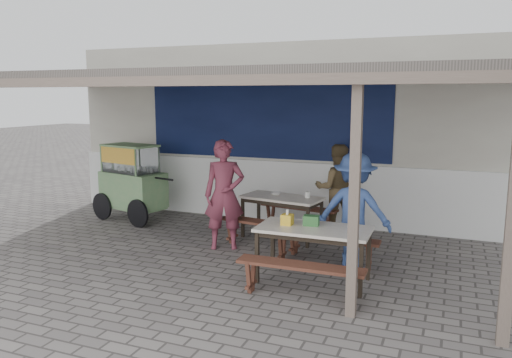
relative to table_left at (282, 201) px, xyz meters
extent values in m
plane|color=slate|center=(-0.60, -1.78, -0.67)|extent=(60.00, 60.00, 0.00)
cube|color=beige|center=(-0.60, 1.82, 1.08)|extent=(9.00, 1.20, 3.50)
cube|color=white|center=(-0.60, 1.19, -0.07)|extent=(9.00, 0.10, 1.20)
cube|color=#0F1A48|center=(-0.80, 1.21, 1.38)|extent=(5.00, 0.03, 1.60)
cube|color=#554F49|center=(-0.60, -0.78, 2.08)|extent=(9.00, 4.20, 0.12)
cube|color=#736157|center=(-0.60, -2.83, 1.98)|extent=(9.00, 0.12, 0.12)
cube|color=#736157|center=(1.75, -2.68, 0.68)|extent=(0.11, 0.11, 2.70)
cube|color=silver|center=(0.00, 0.00, 0.06)|extent=(1.47, 0.88, 0.04)
cube|color=black|center=(0.00, 0.00, 0.00)|extent=(1.36, 0.77, 0.06)
cube|color=black|center=(-0.67, -0.17, -0.31)|extent=(0.05, 0.05, 0.71)
cube|color=black|center=(0.58, -0.37, -0.31)|extent=(0.05, 0.05, 0.71)
cube|color=black|center=(-0.58, 0.37, -0.31)|extent=(0.05, 0.05, 0.71)
cube|color=black|center=(0.67, 0.17, -0.31)|extent=(0.05, 0.05, 0.71)
cube|color=brown|center=(-0.11, -0.66, -0.24)|extent=(1.51, 0.52, 0.04)
cube|color=brown|center=(-0.69, -0.56, -0.46)|extent=(0.09, 0.28, 0.41)
cube|color=brown|center=(0.48, -0.76, -0.46)|extent=(0.09, 0.28, 0.41)
cube|color=brown|center=(0.11, 0.66, -0.24)|extent=(1.51, 0.52, 0.04)
cube|color=brown|center=(-0.48, 0.76, -0.46)|extent=(0.09, 0.28, 0.41)
cube|color=brown|center=(0.69, 0.56, -0.46)|extent=(0.09, 0.28, 0.41)
cube|color=silver|center=(1.07, -1.80, 0.06)|extent=(1.50, 0.78, 0.04)
cube|color=black|center=(1.07, -1.80, 0.00)|extent=(1.40, 0.68, 0.06)
cube|color=black|center=(0.38, -2.13, -0.31)|extent=(0.05, 0.05, 0.71)
cube|color=black|center=(1.76, -2.11, -0.31)|extent=(0.05, 0.05, 0.71)
cube|color=black|center=(0.38, -1.49, -0.31)|extent=(0.05, 0.05, 0.71)
cube|color=black|center=(1.75, -1.47, -0.31)|extent=(0.05, 0.05, 0.71)
cube|color=brown|center=(1.07, -2.44, -0.24)|extent=(1.60, 0.30, 0.04)
cube|color=brown|center=(0.43, -2.45, -0.46)|extent=(0.05, 0.28, 0.41)
cube|color=brown|center=(1.72, -2.43, -0.46)|extent=(0.05, 0.28, 0.41)
cube|color=brown|center=(1.06, -1.16, -0.24)|extent=(1.60, 0.30, 0.04)
cube|color=brown|center=(0.41, -1.17, -0.46)|extent=(0.05, 0.28, 0.41)
cube|color=brown|center=(1.70, -1.15, -0.46)|extent=(0.05, 0.28, 0.41)
cube|color=#738F5F|center=(-3.21, 0.17, -0.04)|extent=(1.44, 0.97, 0.68)
cube|color=#738F5F|center=(-3.21, 0.17, -0.40)|extent=(1.38, 0.93, 0.05)
cylinder|color=black|center=(-3.82, -0.06, -0.40)|extent=(0.54, 0.18, 0.54)
cylinder|color=black|center=(-2.78, -0.32, -0.40)|extent=(0.54, 0.18, 0.54)
cube|color=silver|center=(-3.26, 0.18, 0.57)|extent=(1.18, 0.82, 0.53)
cube|color=#738F5F|center=(-3.26, 0.18, 0.84)|extent=(1.22, 0.87, 0.04)
cube|color=#C0542D|center=(-3.33, -0.12, 0.66)|extent=(0.95, 0.25, 0.31)
cylinder|color=black|center=(-2.45, -0.02, 0.25)|extent=(0.67, 0.20, 0.04)
imported|color=brown|center=(-0.69, -0.87, 0.22)|extent=(0.77, 0.66, 1.79)
imported|color=brown|center=(0.78, 0.79, 0.14)|extent=(0.94, 0.83, 1.62)
imported|color=#354E8D|center=(1.43, -0.91, 0.16)|extent=(1.11, 0.67, 1.67)
cube|color=gold|center=(0.69, -1.79, 0.15)|extent=(0.15, 0.15, 0.14)
cube|color=#2D652E|center=(1.00, -1.71, 0.15)|extent=(0.22, 0.16, 0.14)
cylinder|color=white|center=(0.44, 0.09, 0.13)|extent=(0.09, 0.09, 0.10)
imported|color=silver|center=(-0.15, 0.14, 0.10)|extent=(0.23, 0.23, 0.05)
camera|label=1|loc=(2.74, -8.05, 1.80)|focal=35.00mm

